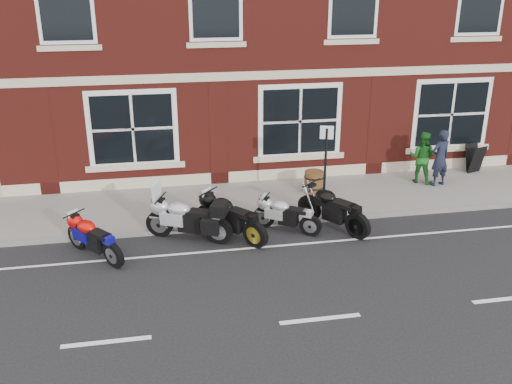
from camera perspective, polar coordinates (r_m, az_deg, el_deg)
ground at (r=13.78m, az=2.87°, el=-5.73°), size 80.00×80.00×0.00m
sidewalk at (r=16.43m, az=0.49°, el=-0.89°), size 30.00×3.00×0.12m
kerb at (r=15.00m, az=1.64°, el=-3.12°), size 30.00×0.16×0.12m
moto_touring_silver at (r=14.12m, az=-7.00°, el=-2.48°), size 2.08×1.11×1.48m
moto_sport_red at (r=13.71m, az=-15.88°, el=-4.29°), size 1.37×1.66×0.91m
moto_sport_black at (r=14.14m, az=-2.58°, el=-2.36°), size 1.55×1.86×1.03m
moto_sport_silver at (r=14.54m, az=3.01°, el=-2.17°), size 1.58×1.15×0.83m
moto_naked_black at (r=14.76m, az=7.67°, el=-1.48°), size 1.37×2.01×1.03m
pedestrian_left at (r=18.07m, az=17.93°, el=3.26°), size 0.72×0.56×1.74m
pedestrian_right at (r=18.19m, az=16.26°, el=3.35°), size 0.99×0.96×1.61m
a_board_sign at (r=19.82m, az=21.02°, el=3.16°), size 0.63×0.51×0.91m
barrel_planter at (r=16.88m, az=5.80°, el=1.03°), size 0.59×0.59×0.65m
parking_sign at (r=14.96m, az=6.95°, el=2.74°), size 0.34×0.12×2.46m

